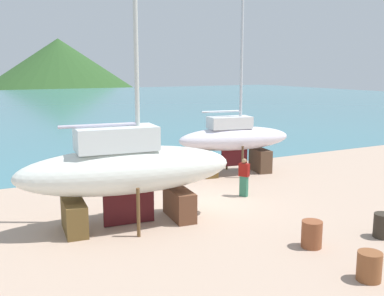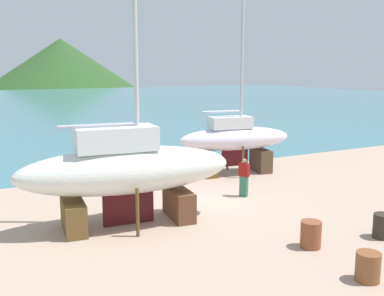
{
  "view_description": "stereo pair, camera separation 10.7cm",
  "coord_description": "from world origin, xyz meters",
  "views": [
    {
      "loc": [
        -8.95,
        -15.39,
        5.58
      ],
      "look_at": [
        0.02,
        1.7,
        2.1
      ],
      "focal_mm": 41.65,
      "sensor_mm": 36.0,
      "label": 1
    },
    {
      "loc": [
        -8.86,
        -15.44,
        5.58
      ],
      "look_at": [
        0.02,
        1.7,
        2.1
      ],
      "focal_mm": 41.65,
      "sensor_mm": 36.0,
      "label": 2
    }
  ],
  "objects": [
    {
      "name": "headland_hill",
      "position": [
        25.31,
        155.96,
        0.0
      ],
      "size": [
        98.19,
        98.19,
        32.55
      ],
      "primitive_type": "cone",
      "color": "#2C5224",
      "rests_on": "ground"
    },
    {
      "name": "ground_plane",
      "position": [
        0.0,
        -3.89,
        0.0
      ],
      "size": [
        41.68,
        41.68,
        0.0
      ],
      "primitive_type": "plane",
      "color": "tan"
    },
    {
      "name": "sailboat_far_slipway",
      "position": [
        -3.85,
        -0.75,
        2.04
      ],
      "size": [
        7.91,
        3.05,
        14.0
      ],
      "rotation": [
        0.0,
        0.0,
        -0.1
      ],
      "color": "brown",
      "rests_on": "ground"
    },
    {
      "name": "worker",
      "position": [
        1.87,
        0.32,
        0.88
      ],
      "size": [
        0.42,
        0.5,
        1.7
      ],
      "rotation": [
        0.0,
        0.0,
        0.51
      ],
      "color": "#327255",
      "rests_on": "ground"
    },
    {
      "name": "sailboat_large_starboard",
      "position": [
        3.85,
        4.16,
        1.84
      ],
      "size": [
        6.41,
        2.79,
        11.28
      ],
      "rotation": [
        0.0,
        0.0,
        -0.16
      ],
      "color": "brown",
      "rests_on": "ground"
    },
    {
      "name": "sea_water",
      "position": [
        0.0,
        57.17,
        0.0
      ],
      "size": [
        164.49,
        101.27,
        0.01
      ],
      "primitive_type": "cube",
      "color": "teal",
      "rests_on": "ground"
    },
    {
      "name": "barrel_tipped_right",
      "position": [
        0.56,
        -5.39,
        0.43
      ],
      "size": [
        0.84,
        0.84,
        0.85
      ],
      "primitive_type": "cylinder",
      "rotation": [
        0.0,
        0.0,
        1.19
      ],
      "color": "brown",
      "rests_on": "ground"
    },
    {
      "name": "barrel_by_slipway",
      "position": [
        0.35,
        -7.8,
        0.39
      ],
      "size": [
        0.91,
        0.91,
        0.79
      ],
      "primitive_type": "cylinder",
      "rotation": [
        0.0,
        0.0,
        0.67
      ],
      "color": "brown",
      "rests_on": "ground"
    },
    {
      "name": "barrel_rust_mid",
      "position": [
        3.25,
        -5.86,
        0.41
      ],
      "size": [
        0.68,
        0.68,
        0.81
      ],
      "primitive_type": "cylinder",
      "rotation": [
        0.0,
        0.0,
        3.06
      ],
      "color": "#302920",
      "rests_on": "ground"
    }
  ]
}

